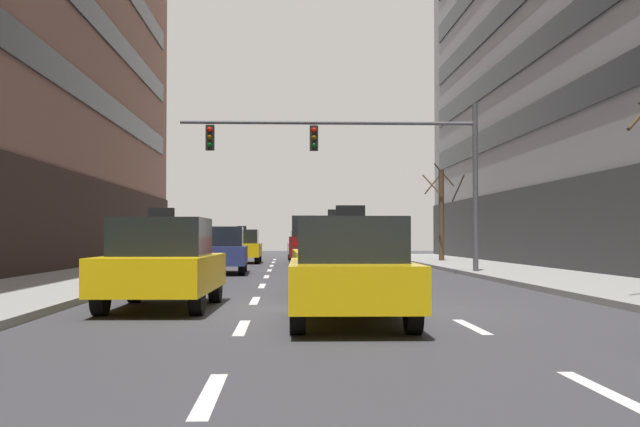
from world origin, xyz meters
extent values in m
plane|color=#38383D|center=(0.00, 0.00, 0.00)|extent=(120.00, 120.00, 0.00)
cube|color=silver|center=(-1.66, -8.00, 0.00)|extent=(0.16, 2.00, 0.01)
cube|color=silver|center=(-1.66, -3.00, 0.00)|extent=(0.16, 2.00, 0.01)
cube|color=silver|center=(-1.66, 2.00, 0.00)|extent=(0.16, 2.00, 0.01)
cube|color=silver|center=(-1.66, 7.00, 0.00)|extent=(0.16, 2.00, 0.01)
cube|color=silver|center=(-1.66, 12.00, 0.00)|extent=(0.16, 2.00, 0.01)
cube|color=silver|center=(-1.66, 17.00, 0.00)|extent=(0.16, 2.00, 0.01)
cube|color=silver|center=(-1.66, 22.00, 0.00)|extent=(0.16, 2.00, 0.01)
cube|color=silver|center=(-1.66, 27.00, 0.00)|extent=(0.16, 2.00, 0.01)
cube|color=silver|center=(-1.66, 32.00, 0.00)|extent=(0.16, 2.00, 0.01)
cube|color=silver|center=(1.66, -8.00, 0.00)|extent=(0.16, 2.00, 0.01)
cube|color=silver|center=(1.66, -3.00, 0.00)|extent=(0.16, 2.00, 0.01)
cube|color=silver|center=(1.66, 2.00, 0.00)|extent=(0.16, 2.00, 0.01)
cube|color=silver|center=(1.66, 7.00, 0.00)|extent=(0.16, 2.00, 0.01)
cube|color=silver|center=(1.66, 12.00, 0.00)|extent=(0.16, 2.00, 0.01)
cube|color=silver|center=(1.66, 17.00, 0.00)|extent=(0.16, 2.00, 0.01)
cube|color=silver|center=(1.66, 22.00, 0.00)|extent=(0.16, 2.00, 0.01)
cube|color=silver|center=(1.66, 27.00, 0.00)|extent=(0.16, 2.00, 0.01)
cube|color=silver|center=(1.66, 32.00, 0.00)|extent=(0.16, 2.00, 0.01)
cylinder|color=black|center=(-0.74, 4.40, 0.34)|extent=(0.23, 0.68, 0.68)
cylinder|color=black|center=(0.91, 4.42, 0.34)|extent=(0.23, 0.68, 0.68)
cylinder|color=black|center=(-0.71, 1.62, 0.34)|extent=(0.23, 0.68, 0.68)
cylinder|color=black|center=(0.94, 1.63, 0.34)|extent=(0.23, 0.68, 0.68)
cube|color=yellow|center=(0.10, 3.02, 0.67)|extent=(1.94, 4.56, 0.66)
cube|color=black|center=(0.10, 2.81, 1.35)|extent=(1.67, 1.98, 0.70)
cube|color=white|center=(-0.58, 5.24, 0.79)|extent=(0.21, 0.08, 0.14)
cube|color=red|center=(-0.54, 0.78, 0.79)|extent=(0.21, 0.08, 0.14)
cube|color=white|center=(0.74, 5.25, 0.79)|extent=(0.21, 0.08, 0.14)
cube|color=red|center=(0.79, 0.80, 0.79)|extent=(0.21, 0.08, 0.14)
cube|color=black|center=(0.10, 2.81, 1.79)|extent=(0.46, 0.21, 0.19)
cylinder|color=black|center=(-3.97, 27.16, 0.33)|extent=(0.22, 0.66, 0.66)
cylinder|color=black|center=(-2.38, 27.15, 0.33)|extent=(0.22, 0.66, 0.66)
cylinder|color=black|center=(-3.99, 24.48, 0.33)|extent=(0.22, 0.66, 0.66)
cylinder|color=black|center=(-2.40, 24.47, 0.33)|extent=(0.22, 0.66, 0.66)
cube|color=yellow|center=(-3.19, 25.82, 0.65)|extent=(1.86, 4.39, 0.64)
cube|color=black|center=(-3.19, 25.62, 1.30)|extent=(1.60, 1.90, 0.68)
cube|color=white|center=(-3.81, 27.97, 0.76)|extent=(0.20, 0.08, 0.14)
cube|color=red|center=(-3.84, 23.67, 0.76)|extent=(0.20, 0.08, 0.14)
cube|color=white|center=(-2.53, 27.96, 0.76)|extent=(0.20, 0.08, 0.14)
cube|color=red|center=(-2.56, 23.66, 0.76)|extent=(0.20, 0.08, 0.14)
cube|color=black|center=(-3.19, 25.62, 1.73)|extent=(0.44, 0.20, 0.18)
cylinder|color=black|center=(-0.83, -1.25, 0.32)|extent=(0.22, 0.64, 0.64)
cylinder|color=black|center=(0.72, -1.28, 0.32)|extent=(0.22, 0.64, 0.64)
cylinder|color=black|center=(-0.87, -3.85, 0.32)|extent=(0.22, 0.64, 0.64)
cylinder|color=black|center=(0.67, -3.88, 0.32)|extent=(0.22, 0.64, 0.64)
cube|color=yellow|center=(-0.08, -2.57, 0.63)|extent=(1.85, 4.27, 0.62)
cube|color=black|center=(-0.08, -2.76, 1.26)|extent=(1.57, 1.86, 0.66)
cube|color=white|center=(-0.66, -0.47, 0.74)|extent=(0.19, 0.08, 0.14)
cube|color=red|center=(-0.73, -4.64, 0.74)|extent=(0.19, 0.08, 0.14)
cube|color=white|center=(0.58, -0.49, 0.74)|extent=(0.19, 0.08, 0.14)
cube|color=red|center=(0.51, -4.66, 0.74)|extent=(0.19, 0.08, 0.14)
cube|color=black|center=(-0.08, -2.76, 1.68)|extent=(0.43, 0.20, 0.17)
cylinder|color=black|center=(-4.17, 15.63, 0.33)|extent=(0.23, 0.66, 0.66)
cylinder|color=black|center=(-2.57, 15.67, 0.33)|extent=(0.23, 0.66, 0.66)
cylinder|color=black|center=(-4.11, 12.93, 0.33)|extent=(0.23, 0.66, 0.66)
cylinder|color=black|center=(-2.51, 12.97, 0.33)|extent=(0.23, 0.66, 0.66)
cube|color=navy|center=(-3.34, 14.30, 0.65)|extent=(1.94, 4.43, 0.64)
cube|color=black|center=(-3.34, 14.10, 1.31)|extent=(1.64, 1.93, 0.68)
cube|color=white|center=(-4.03, 16.44, 0.76)|extent=(0.20, 0.08, 0.14)
cube|color=red|center=(-3.94, 12.13, 0.76)|extent=(0.20, 0.08, 0.14)
cube|color=white|center=(-2.75, 16.47, 0.76)|extent=(0.20, 0.08, 0.14)
cube|color=red|center=(-2.65, 12.16, 0.76)|extent=(0.20, 0.08, 0.14)
cylinder|color=black|center=(-4.02, 1.60, 0.33)|extent=(0.24, 0.66, 0.66)
cylinder|color=black|center=(-2.42, 1.55, 0.33)|extent=(0.24, 0.66, 0.66)
cylinder|color=black|center=(-4.09, -1.09, 0.33)|extent=(0.24, 0.66, 0.66)
cylinder|color=black|center=(-2.50, -1.13, 0.33)|extent=(0.24, 0.66, 0.66)
cube|color=yellow|center=(-3.26, 0.23, 0.65)|extent=(1.95, 4.43, 0.64)
cube|color=black|center=(-3.26, 0.03, 1.30)|extent=(1.65, 1.94, 0.68)
cube|color=white|center=(-3.84, 2.40, 0.76)|extent=(0.20, 0.09, 0.14)
cube|color=red|center=(-3.96, -1.90, 0.76)|extent=(0.20, 0.09, 0.14)
cube|color=white|center=(-2.56, 2.36, 0.76)|extent=(0.20, 0.09, 0.14)
cube|color=red|center=(-2.68, -1.94, 0.76)|extent=(0.20, 0.09, 0.14)
cube|color=black|center=(-3.26, 0.03, 1.73)|extent=(0.44, 0.21, 0.18)
cylinder|color=black|center=(-0.72, 25.19, 0.35)|extent=(0.24, 0.70, 0.70)
cylinder|color=black|center=(0.97, 25.17, 0.35)|extent=(0.24, 0.70, 0.70)
cylinder|color=black|center=(-0.76, 22.33, 0.35)|extent=(0.24, 0.70, 0.70)
cylinder|color=black|center=(0.94, 22.31, 0.35)|extent=(0.24, 0.70, 0.70)
cube|color=maroon|center=(0.11, 23.75, 0.83)|extent=(2.00, 4.68, 0.95)
cube|color=black|center=(0.11, 23.75, 1.78)|extent=(1.72, 2.77, 0.95)
cube|color=white|center=(-0.55, 26.05, 0.99)|extent=(0.21, 0.09, 0.15)
cube|color=red|center=(-0.60, 21.47, 0.99)|extent=(0.21, 0.09, 0.15)
cube|color=white|center=(0.81, 26.03, 0.99)|extent=(0.21, 0.09, 0.15)
cube|color=red|center=(0.76, 21.45, 0.99)|extent=(0.21, 0.09, 0.15)
cylinder|color=black|center=(-0.80, 30.75, 0.32)|extent=(0.25, 0.65, 0.65)
cylinder|color=black|center=(0.77, 30.83, 0.32)|extent=(0.25, 0.65, 0.65)
cylinder|color=black|center=(-0.67, 28.12, 0.32)|extent=(0.25, 0.65, 0.65)
cylinder|color=black|center=(0.90, 28.19, 0.32)|extent=(0.25, 0.65, 0.65)
cube|color=#B7BABF|center=(0.05, 29.47, 0.64)|extent=(2.01, 4.38, 0.63)
cube|color=black|center=(0.06, 29.28, 1.28)|extent=(1.65, 1.93, 0.66)
cube|color=white|center=(-0.68, 31.55, 0.75)|extent=(0.20, 0.09, 0.14)
cube|color=red|center=(-0.48, 27.33, 0.75)|extent=(0.20, 0.09, 0.14)
cube|color=white|center=(0.58, 31.61, 0.75)|extent=(0.20, 0.09, 0.14)
cube|color=red|center=(0.78, 27.39, 0.75)|extent=(0.20, 0.09, 0.14)
cylinder|color=#4C4C51|center=(5.37, 12.75, 2.98)|extent=(0.18, 0.18, 5.68)
cylinder|color=#4C4C51|center=(0.41, 12.75, 5.13)|extent=(9.93, 0.12, 0.12)
cube|color=black|center=(-0.09, 12.75, 4.61)|extent=(0.28, 0.24, 0.84)
sphere|color=red|center=(-0.09, 12.61, 4.87)|extent=(0.17, 0.17, 0.17)
sphere|color=#523505|center=(-0.09, 12.61, 4.61)|extent=(0.17, 0.17, 0.17)
sphere|color=#073E10|center=(-0.09, 12.61, 4.35)|extent=(0.17, 0.17, 0.17)
cube|color=black|center=(-3.57, 12.75, 4.61)|extent=(0.28, 0.24, 0.84)
sphere|color=red|center=(-3.57, 12.61, 4.87)|extent=(0.17, 0.17, 0.17)
sphere|color=#523505|center=(-3.57, 12.61, 4.61)|extent=(0.17, 0.17, 0.17)
sphere|color=#073E10|center=(-3.57, 12.61, 4.35)|extent=(0.17, 0.17, 0.17)
cylinder|color=#4C3823|center=(6.56, 25.13, 2.36)|extent=(0.27, 0.27, 4.44)
cylinder|color=#42301E|center=(6.20, 25.56, 3.89)|extent=(0.94, 0.79, 1.02)
cylinder|color=#42301E|center=(7.42, 25.24, 3.67)|extent=(0.30, 1.77, 1.26)
cylinder|color=#42301E|center=(6.61, 24.65, 4.29)|extent=(1.02, 0.17, 1.13)
cylinder|color=#42301E|center=(6.00, 24.82, 3.85)|extent=(0.69, 1.18, 0.99)
camera|label=1|loc=(-1.03, -14.90, 1.31)|focal=46.44mm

